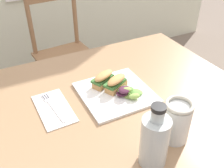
{
  "coord_description": "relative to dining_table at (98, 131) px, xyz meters",
  "views": [
    {
      "loc": [
        -0.38,
        -0.6,
        1.36
      ],
      "look_at": [
        0.0,
        0.17,
        0.76
      ],
      "focal_mm": 41.45,
      "sensor_mm": 36.0,
      "label": 1
    }
  ],
  "objects": [
    {
      "name": "plate_lunch",
      "position": [
        0.1,
        0.04,
        0.13
      ],
      "size": [
        0.27,
        0.27,
        0.01
      ],
      "primitive_type": "cube",
      "color": "white",
      "rests_on": "dining_table"
    },
    {
      "name": "dining_table",
      "position": [
        0.0,
        0.0,
        0.0
      ],
      "size": [
        1.22,
        0.88,
        0.74
      ],
      "color": "#997551",
      "rests_on": "ground"
    },
    {
      "name": "sandwich_half_back",
      "position": [
        0.08,
        0.1,
        0.17
      ],
      "size": [
        0.11,
        0.09,
        0.06
      ],
      "color": "tan",
      "rests_on": "plate_lunch"
    },
    {
      "name": "napkin_folded",
      "position": [
        -0.15,
        0.06,
        0.13
      ],
      "size": [
        0.12,
        0.22,
        0.0
      ],
      "primitive_type": "cube",
      "rotation": [
        0.0,
        0.0,
        0.02
      ],
      "color": "silver",
      "rests_on": "dining_table"
    },
    {
      "name": "mason_jar_iced_tea",
      "position": [
        0.16,
        -0.25,
        0.19
      ],
      "size": [
        0.09,
        0.09,
        0.14
      ],
      "color": "gold",
      "rests_on": "dining_table"
    },
    {
      "name": "chair_wooden_far",
      "position": [
        0.17,
        0.97,
        -0.17
      ],
      "size": [
        0.43,
        0.43,
        0.87
      ],
      "color": "#8E6642",
      "rests_on": "ground"
    },
    {
      "name": "sandwich_half_front",
      "position": [
        0.11,
        0.05,
        0.17
      ],
      "size": [
        0.11,
        0.09,
        0.06
      ],
      "color": "tan",
      "rests_on": "plate_lunch"
    },
    {
      "name": "salad_mixed_greens",
      "position": [
        0.13,
        -0.0,
        0.15
      ],
      "size": [
        0.12,
        0.1,
        0.04
      ],
      "color": "#84A84C",
      "rests_on": "plate_lunch"
    },
    {
      "name": "bottle_cold_brew",
      "position": [
        0.04,
        -0.3,
        0.2
      ],
      "size": [
        0.08,
        0.08,
        0.21
      ],
      "color": "black",
      "rests_on": "dining_table"
    },
    {
      "name": "fork_on_napkin",
      "position": [
        -0.15,
        0.07,
        0.13
      ],
      "size": [
        0.04,
        0.19,
        0.0
      ],
      "color": "silver",
      "rests_on": "napkin_folded"
    }
  ]
}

